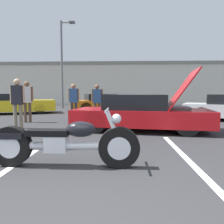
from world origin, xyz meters
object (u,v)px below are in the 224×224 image
object	(u,v)px
spectator_midground	(18,99)
spectator_by_show_car	(74,99)
spectator_near_motorcycle	(27,98)
show_car_hood_open	(141,113)
parked_car_left_row	(13,104)
light_pole	(63,60)
motorcycle	(64,143)
parked_car_mid_left_row	(102,103)
spectator_far_lot	(97,99)

from	to	relation	value
spectator_midground	spectator_by_show_car	bearing A→B (deg)	59.29
spectator_near_motorcycle	spectator_by_show_car	world-z (taller)	spectator_near_motorcycle
spectator_by_show_car	show_car_hood_open	bearing A→B (deg)	-43.15
parked_car_left_row	spectator_midground	xyz separation A→B (m)	(2.88, -5.41, 0.45)
light_pole	motorcycle	world-z (taller)	light_pole
motorcycle	spectator_by_show_car	world-z (taller)	spectator_by_show_car
light_pole	spectator_by_show_car	size ratio (longest dim) A/B	4.25
motorcycle	spectator_by_show_car	distance (m)	6.41
spectator_near_motorcycle	spectator_by_show_car	size ratio (longest dim) A/B	1.04
parked_car_mid_left_row	spectator_by_show_car	bearing A→B (deg)	-121.23
show_car_hood_open	spectator_near_motorcycle	size ratio (longest dim) A/B	2.67
show_car_hood_open	spectator_far_lot	bearing A→B (deg)	131.78
motorcycle	spectator_far_lot	xyz separation A→B (m)	(-0.13, 6.30, 0.55)
show_car_hood_open	parked_car_left_row	distance (m)	9.09
show_car_hood_open	spectator_midground	world-z (taller)	show_car_hood_open
spectator_near_motorcycle	spectator_midground	xyz separation A→B (m)	(0.34, -1.56, 0.00)
show_car_hood_open	spectator_by_show_car	size ratio (longest dim) A/B	2.78
light_pole	show_car_hood_open	world-z (taller)	light_pole
light_pole	show_car_hood_open	size ratio (longest dim) A/B	1.53
light_pole	spectator_near_motorcycle	distance (m)	9.36
motorcycle	spectator_near_motorcycle	bearing A→B (deg)	118.97
spectator_near_motorcycle	spectator_far_lot	bearing A→B (deg)	17.07
light_pole	motorcycle	xyz separation A→B (m)	(3.79, -14.30, -3.48)
motorcycle	spectator_near_motorcycle	xyz separation A→B (m)	(-2.97, 5.43, 0.62)
show_car_hood_open	light_pole	bearing A→B (deg)	125.41
motorcycle	show_car_hood_open	distance (m)	3.98
motorcycle	spectator_midground	world-z (taller)	spectator_midground
parked_car_left_row	motorcycle	bearing A→B (deg)	-81.59
light_pole	spectator_far_lot	distance (m)	9.28
parked_car_left_row	spectator_by_show_car	xyz separation A→B (m)	(4.31, -3.00, 0.40)
parked_car_left_row	spectator_by_show_car	world-z (taller)	spectator_by_show_car
light_pole	spectator_near_motorcycle	xyz separation A→B (m)	(0.82, -8.87, -2.86)
show_car_hood_open	motorcycle	bearing A→B (deg)	-105.52
spectator_far_lot	spectator_by_show_car	bearing A→B (deg)	-178.62
spectator_near_motorcycle	spectator_midground	bearing A→B (deg)	-77.62
spectator_midground	parked_car_left_row	bearing A→B (deg)	117.99
light_pole	spectator_by_show_car	world-z (taller)	light_pole
show_car_hood_open	parked_car_mid_left_row	distance (m)	7.17
show_car_hood_open	spectator_by_show_car	world-z (taller)	show_car_hood_open
light_pole	parked_car_left_row	world-z (taller)	light_pole
motorcycle	spectator_midground	distance (m)	4.71
parked_car_mid_left_row	spectator_by_show_car	size ratio (longest dim) A/B	2.71
spectator_midground	show_car_hood_open	bearing A→B (deg)	-3.10
show_car_hood_open	spectator_midground	size ratio (longest dim) A/B	2.66
show_car_hood_open	spectator_far_lot	world-z (taller)	show_car_hood_open
spectator_by_show_car	spectator_far_lot	distance (m)	1.07
spectator_by_show_car	spectator_midground	xyz separation A→B (m)	(-1.43, -2.41, 0.05)
show_car_hood_open	parked_car_mid_left_row	xyz separation A→B (m)	(-1.87, 6.92, -0.01)
motorcycle	spectator_near_motorcycle	distance (m)	6.22
spectator_by_show_car	spectator_far_lot	size ratio (longest dim) A/B	1.02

